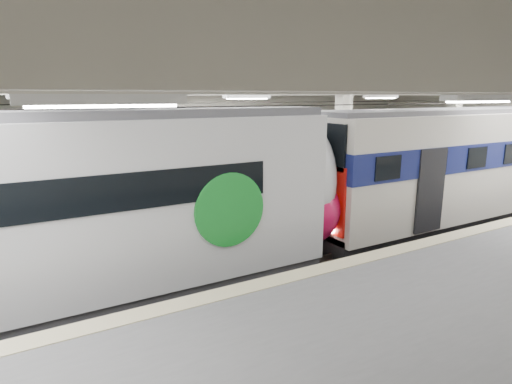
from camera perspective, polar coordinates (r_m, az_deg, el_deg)
station_hall at (r=11.21m, az=8.15°, el=3.68°), size 36.00×24.00×5.75m
modern_emu at (r=10.96m, az=-18.46°, el=-2.12°), size 14.63×3.02×4.68m
older_rer at (r=18.51m, az=25.07°, el=3.39°), size 13.68×3.02×4.50m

